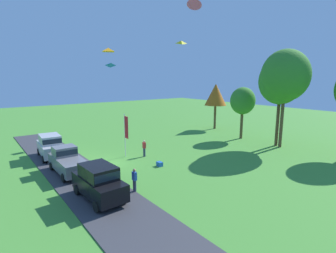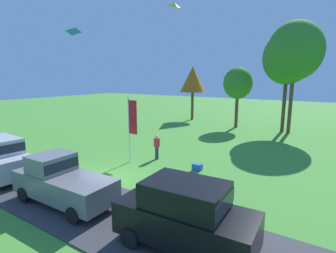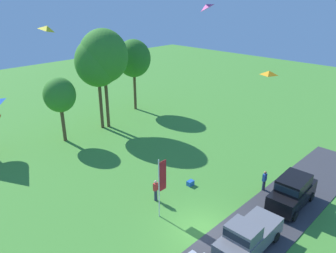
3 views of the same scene
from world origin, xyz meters
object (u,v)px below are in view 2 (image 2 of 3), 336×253
Objects in this scene: person_on_lawn at (157,147)px; kite_diamond_low_drifter at (73,30)px; car_pickup_far_end at (61,180)px; tree_far_left at (238,83)px; person_beside_suv at (224,199)px; tree_right_of_center at (193,80)px; tree_left_of_center at (288,58)px; cooler_box at (197,167)px; flag_banner at (132,122)px; tree_far_right at (295,51)px; kite_diamond_topmost at (174,5)px; car_suv_near_entrance at (185,213)px.

person_on_lawn is 12.88m from kite_diamond_low_drifter.
car_pickup_far_end is 0.75× the size of tree_far_left.
car_pickup_far_end is at bearing -88.60° from person_on_lawn.
tree_right_of_center is (-12.86, 21.92, 4.46)m from person_beside_suv.
tree_far_left is 5.52m from tree_left_of_center.
person_on_lawn is 3.48m from cooler_box.
flag_banner is 4.31× the size of kite_diamond_low_drifter.
tree_far_right is at bearing 91.54° from person_beside_suv.
tree_far_left reaches higher than cooler_box.
tree_far_right is 19.70× the size of cooler_box.
tree_far_left is at bearing 84.17° from flag_banner.
person_on_lawn is (-6.81, 5.05, 0.00)m from person_beside_suv.
car_pickup_far_end is 24.01m from tree_left_of_center.
kite_diamond_topmost reaches higher than person_on_lawn.
person_on_lawn is at bearing -6.28° from kite_diamond_low_drifter.
person_on_lawn is at bearing -110.79° from tree_left_of_center.
car_pickup_far_end is 22.59m from tree_far_left.
kite_diamond_topmost is at bearing -118.14° from tree_far_left.
person_beside_suv is at bearing -20.56° from kite_diamond_low_drifter.
kite_diamond_low_drifter is (-15.71, -13.52, 1.45)m from tree_far_right.
tree_right_of_center is (-6.24, 24.52, 4.23)m from car_pickup_far_end.
tree_right_of_center is 0.69× the size of tree_left_of_center.
tree_left_of_center is at bearing 91.97° from car_suv_near_entrance.
tree_far_left is 16.37m from flag_banner.
car_pickup_far_end is 4.93× the size of kite_diamond_low_drifter.
tree_left_of_center is 20.53m from kite_diamond_low_drifter.
tree_far_right is 18.42m from flag_banner.
person_beside_suv is 1.68× the size of kite_diamond_low_drifter.
person_on_lawn is 3.05× the size of cooler_box.
kite_diamond_topmost reaches higher than cooler_box.
cooler_box is (4.27, 1.05, -2.58)m from flag_banner.
car_suv_near_entrance is 0.42× the size of tree_far_right.
tree_right_of_center reaches higher than cooler_box.
person_on_lawn is at bearing -113.34° from tree_far_right.
tree_left_of_center is 2.32× the size of flag_banner.
car_pickup_far_end is at bearing -103.61° from tree_left_of_center.
kite_diamond_topmost is (-2.22, 8.91, 9.32)m from flag_banner.
kite_diamond_low_drifter is (-16.24, 6.09, 8.71)m from person_beside_suv.
tree_far_left is 6.38m from tree_far_right.
car_suv_near_entrance is at bearing -75.64° from tree_far_left.
car_pickup_far_end is 4.68× the size of kite_diamond_topmost.
cooler_box is at bearing 113.41° from car_suv_near_entrance.
person_beside_suv is at bearing -59.60° from tree_right_of_center.
tree_far_right is at bearing 79.06° from cooler_box.
car_suv_near_entrance is 20.68m from kite_diamond_topmost.
tree_far_left is at bearing -18.38° from tree_right_of_center.
car_suv_near_entrance is at bearing 1.71° from car_pickup_far_end.
flag_banner is at bearing -76.02° from kite_diamond_topmost.
tree_right_of_center is at bearing 118.52° from cooler_box.
tree_right_of_center reaches higher than car_pickup_far_end.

